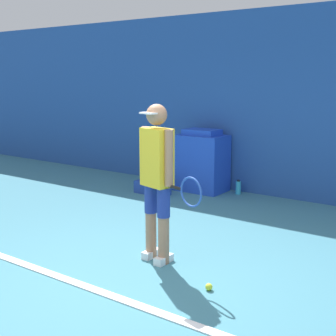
# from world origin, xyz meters

# --- Properties ---
(ground_plane) EXTENTS (24.00, 24.00, 0.00)m
(ground_plane) POSITION_xyz_m (0.00, 0.00, 0.00)
(ground_plane) COLOR teal
(back_wall) EXTENTS (24.00, 0.10, 3.06)m
(back_wall) POSITION_xyz_m (0.00, 3.92, 1.53)
(back_wall) COLOR #234C99
(back_wall) RESTS_ON ground_plane
(court_baseline) EXTENTS (21.60, 0.10, 0.01)m
(court_baseline) POSITION_xyz_m (0.00, -0.43, 0.01)
(court_baseline) COLOR white
(court_baseline) RESTS_ON ground_plane
(tennis_player) EXTENTS (0.90, 0.33, 1.69)m
(tennis_player) POSITION_xyz_m (-0.19, 0.50, 0.94)
(tennis_player) COLOR #A37556
(tennis_player) RESTS_ON ground_plane
(tennis_ball) EXTENTS (0.07, 0.07, 0.07)m
(tennis_ball) POSITION_xyz_m (0.64, 0.19, 0.03)
(tennis_ball) COLOR #D1E533
(tennis_ball) RESTS_ON ground_plane
(covered_chair) EXTENTS (0.85, 0.58, 1.08)m
(covered_chair) POSITION_xyz_m (-1.51, 3.53, 0.52)
(covered_chair) COLOR blue
(covered_chair) RESTS_ON ground_plane
(equipment_bag) EXTENTS (0.60, 0.28, 0.21)m
(equipment_bag) POSITION_xyz_m (-2.07, 2.84, 0.11)
(equipment_bag) COLOR #1E3D99
(equipment_bag) RESTS_ON ground_plane
(water_bottle) EXTENTS (0.09, 0.09, 0.25)m
(water_bottle) POSITION_xyz_m (-0.86, 3.67, 0.12)
(water_bottle) COLOR #33ADD6
(water_bottle) RESTS_ON ground_plane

